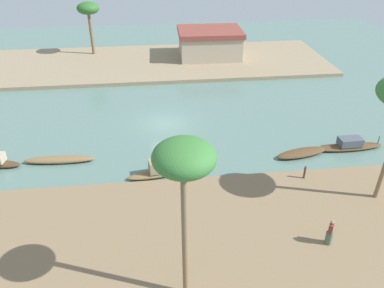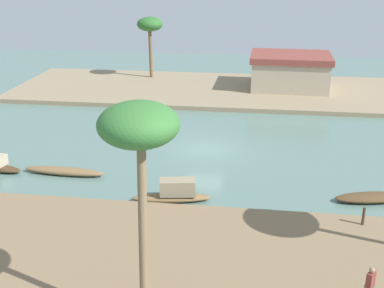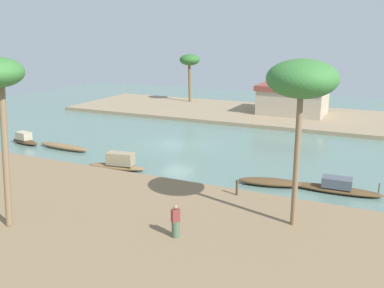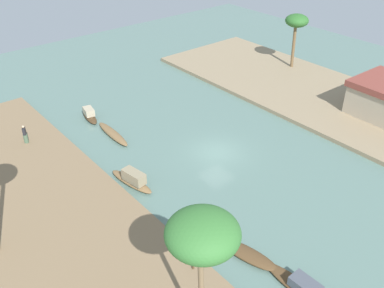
% 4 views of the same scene
% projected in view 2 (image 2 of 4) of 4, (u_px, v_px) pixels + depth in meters
% --- Properties ---
extents(river_water, '(71.83, 71.83, 0.00)m').
position_uv_depth(river_water, '(205.00, 149.00, 33.98)').
color(river_water, slate).
rests_on(river_water, ground).
extents(riverbank_left, '(40.58, 13.37, 0.39)m').
position_uv_depth(riverbank_left, '(161.00, 288.00, 19.43)').
color(riverbank_left, '#846B4C').
rests_on(riverbank_left, ground).
extents(riverbank_right, '(40.58, 13.37, 0.39)m').
position_uv_depth(riverbank_right, '(222.00, 90.00, 48.39)').
color(riverbank_right, '#937F60').
rests_on(riverbank_right, ground).
extents(sampan_with_red_awning, '(4.27, 1.97, 0.44)m').
position_uv_depth(sampan_with_red_awning, '(372.00, 197.00, 26.68)').
color(sampan_with_red_awning, brown).
rests_on(sampan_with_red_awning, river_water).
extents(sampan_open_hull, '(5.14, 1.11, 0.45)m').
position_uv_depth(sampan_open_hull, '(64.00, 171.00, 29.95)').
color(sampan_open_hull, brown).
rests_on(sampan_open_hull, river_water).
extents(sampan_with_tall_canopy, '(4.37, 1.61, 1.26)m').
position_uv_depth(sampan_with_tall_canopy, '(174.00, 193.00, 26.59)').
color(sampan_with_tall_canopy, brown).
rests_on(sampan_with_tall_canopy, river_water).
extents(mooring_post, '(0.14, 0.14, 0.91)m').
position_uv_depth(mooring_post, '(364.00, 216.00, 23.47)').
color(mooring_post, '#4C3823').
rests_on(mooring_post, riverbank_left).
extents(palm_tree_left_near, '(2.50, 2.50, 8.00)m').
position_uv_depth(palm_tree_left_near, '(139.00, 132.00, 14.79)').
color(palm_tree_left_near, '#7F6647').
rests_on(palm_tree_left_near, riverbank_left).
extents(palm_tree_right_tall, '(2.66, 2.66, 6.30)m').
position_uv_depth(palm_tree_right_tall, '(150.00, 26.00, 50.83)').
color(palm_tree_right_tall, brown).
rests_on(palm_tree_right_tall, riverbank_right).
extents(riverside_building, '(7.76, 6.13, 3.31)m').
position_uv_depth(riverside_building, '(290.00, 71.00, 47.85)').
color(riverside_building, tan).
rests_on(riverside_building, riverbank_right).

